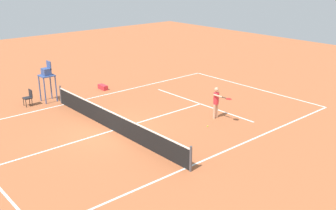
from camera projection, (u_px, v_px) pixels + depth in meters
The scene contains 8 objects.
ground_plane at pixel (113, 130), 19.30m from camera, with size 60.00×60.00×0.00m, color #B76038.
court_lines at pixel (113, 130), 19.30m from camera, with size 10.39×22.26×0.01m.
tennis_net at pixel (113, 121), 19.14m from camera, with size 10.99×0.10×1.07m.
player_serving at pixel (217, 100), 20.52m from camera, with size 1.28×0.53×1.70m.
tennis_ball at pixel (208, 126), 19.72m from camera, with size 0.07×0.07×0.07m, color #CCE033.
umpire_chair at pixel (47, 75), 23.05m from camera, with size 0.80×0.80×2.41m.
courtside_chair_near at pixel (28, 97), 22.61m from camera, with size 0.44×0.46×0.95m.
equipment_bag at pixel (103, 87), 25.80m from camera, with size 0.76×0.32×0.30m, color red.
Camera 1 is at (-15.21, 9.67, 7.52)m, focal length 42.16 mm.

